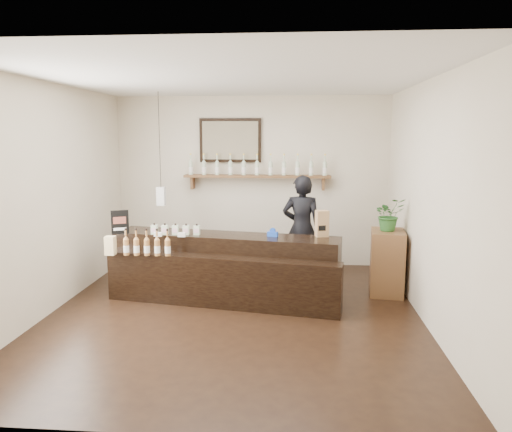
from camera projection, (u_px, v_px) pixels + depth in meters
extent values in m
plane|color=black|center=(234.00, 315.00, 6.08)|extent=(5.00, 5.00, 0.00)
plane|color=beige|center=(252.00, 182.00, 8.32)|extent=(4.50, 0.00, 4.50)
plane|color=beige|center=(186.00, 248.00, 3.40)|extent=(4.50, 0.00, 4.50)
plane|color=beige|center=(49.00, 199.00, 6.04)|extent=(0.00, 5.00, 5.00)
plane|color=beige|center=(429.00, 203.00, 5.68)|extent=(0.00, 5.00, 5.00)
plane|color=white|center=(232.00, 78.00, 5.64)|extent=(5.00, 5.00, 0.00)
cube|color=brown|center=(257.00, 176.00, 8.17)|extent=(2.40, 0.25, 0.04)
cube|color=brown|center=(193.00, 183.00, 8.30)|extent=(0.04, 0.20, 0.20)
cube|color=brown|center=(323.00, 184.00, 8.13)|extent=(0.04, 0.20, 0.20)
cube|color=black|center=(230.00, 140.00, 8.21)|extent=(1.02, 0.04, 0.72)
cube|color=#4F4332|center=(230.00, 140.00, 8.18)|extent=(0.92, 0.01, 0.62)
cube|color=white|center=(161.00, 196.00, 7.56)|extent=(0.12, 0.12, 0.28)
cylinder|color=black|center=(159.00, 140.00, 7.43)|extent=(0.01, 0.01, 1.41)
cylinder|color=beige|center=(191.00, 168.00, 8.24)|extent=(0.07, 0.07, 0.20)
cone|color=beige|center=(191.00, 161.00, 8.22)|extent=(0.07, 0.07, 0.05)
cylinder|color=beige|center=(191.00, 157.00, 8.21)|extent=(0.02, 0.02, 0.07)
cylinder|color=yellow|center=(190.00, 154.00, 8.20)|extent=(0.03, 0.03, 0.02)
cylinder|color=white|center=(191.00, 170.00, 8.24)|extent=(0.07, 0.07, 0.09)
cylinder|color=beige|center=(204.00, 168.00, 8.22)|extent=(0.07, 0.07, 0.20)
cone|color=beige|center=(204.00, 161.00, 8.20)|extent=(0.07, 0.07, 0.05)
cylinder|color=beige|center=(204.00, 157.00, 8.19)|extent=(0.02, 0.02, 0.07)
cylinder|color=yellow|center=(204.00, 154.00, 8.18)|extent=(0.03, 0.03, 0.02)
cylinder|color=white|center=(204.00, 170.00, 8.22)|extent=(0.07, 0.07, 0.09)
cylinder|color=beige|center=(217.00, 169.00, 8.20)|extent=(0.07, 0.07, 0.20)
cone|color=beige|center=(217.00, 161.00, 8.18)|extent=(0.07, 0.07, 0.05)
cylinder|color=beige|center=(217.00, 157.00, 8.17)|extent=(0.02, 0.02, 0.07)
cylinder|color=yellow|center=(217.00, 154.00, 8.16)|extent=(0.03, 0.03, 0.02)
cylinder|color=white|center=(217.00, 170.00, 8.20)|extent=(0.07, 0.07, 0.09)
cylinder|color=beige|center=(230.00, 169.00, 8.18)|extent=(0.07, 0.07, 0.20)
cone|color=beige|center=(230.00, 161.00, 8.16)|extent=(0.07, 0.07, 0.05)
cylinder|color=beige|center=(230.00, 157.00, 8.15)|extent=(0.02, 0.02, 0.07)
cylinder|color=yellow|center=(230.00, 154.00, 8.15)|extent=(0.03, 0.03, 0.02)
cylinder|color=white|center=(230.00, 170.00, 8.19)|extent=(0.07, 0.07, 0.09)
cylinder|color=beige|center=(244.00, 169.00, 8.17)|extent=(0.07, 0.07, 0.20)
cone|color=beige|center=(244.00, 161.00, 8.14)|extent=(0.07, 0.07, 0.05)
cylinder|color=beige|center=(244.00, 157.00, 8.14)|extent=(0.02, 0.02, 0.07)
cylinder|color=yellow|center=(244.00, 154.00, 8.13)|extent=(0.03, 0.03, 0.02)
cylinder|color=white|center=(244.00, 170.00, 8.17)|extent=(0.07, 0.07, 0.09)
cylinder|color=beige|center=(257.00, 169.00, 8.15)|extent=(0.07, 0.07, 0.20)
cone|color=beige|center=(257.00, 161.00, 8.13)|extent=(0.07, 0.07, 0.05)
cylinder|color=beige|center=(257.00, 157.00, 8.12)|extent=(0.02, 0.02, 0.07)
cylinder|color=yellow|center=(257.00, 154.00, 8.11)|extent=(0.03, 0.03, 0.02)
cylinder|color=white|center=(257.00, 170.00, 8.15)|extent=(0.07, 0.07, 0.09)
cylinder|color=beige|center=(270.00, 169.00, 8.13)|extent=(0.07, 0.07, 0.20)
cone|color=beige|center=(271.00, 161.00, 8.11)|extent=(0.07, 0.07, 0.05)
cylinder|color=beige|center=(271.00, 157.00, 8.10)|extent=(0.02, 0.02, 0.07)
cylinder|color=yellow|center=(271.00, 154.00, 8.09)|extent=(0.03, 0.03, 0.02)
cylinder|color=white|center=(270.00, 170.00, 8.13)|extent=(0.07, 0.07, 0.09)
cylinder|color=beige|center=(284.00, 169.00, 8.11)|extent=(0.07, 0.07, 0.20)
cone|color=beige|center=(284.00, 161.00, 8.09)|extent=(0.07, 0.07, 0.05)
cylinder|color=beige|center=(284.00, 157.00, 8.08)|extent=(0.02, 0.02, 0.07)
cylinder|color=yellow|center=(284.00, 154.00, 8.08)|extent=(0.03, 0.03, 0.02)
cylinder|color=white|center=(284.00, 170.00, 8.12)|extent=(0.07, 0.07, 0.09)
cylinder|color=beige|center=(298.00, 169.00, 8.09)|extent=(0.07, 0.07, 0.20)
cone|color=beige|center=(298.00, 161.00, 8.07)|extent=(0.07, 0.07, 0.05)
cylinder|color=beige|center=(298.00, 157.00, 8.07)|extent=(0.02, 0.02, 0.07)
cylinder|color=yellow|center=(298.00, 155.00, 8.06)|extent=(0.03, 0.03, 0.02)
cylinder|color=white|center=(298.00, 170.00, 8.10)|extent=(0.07, 0.07, 0.09)
cylinder|color=beige|center=(311.00, 169.00, 8.08)|extent=(0.07, 0.07, 0.20)
cone|color=beige|center=(311.00, 161.00, 8.06)|extent=(0.07, 0.07, 0.05)
cylinder|color=beige|center=(311.00, 157.00, 8.05)|extent=(0.02, 0.02, 0.07)
cylinder|color=yellow|center=(311.00, 155.00, 8.04)|extent=(0.03, 0.03, 0.02)
cylinder|color=white|center=(311.00, 170.00, 8.08)|extent=(0.07, 0.07, 0.09)
cylinder|color=beige|center=(325.00, 169.00, 8.06)|extent=(0.07, 0.07, 0.20)
cone|color=beige|center=(325.00, 161.00, 8.04)|extent=(0.07, 0.07, 0.05)
cylinder|color=beige|center=(325.00, 158.00, 8.03)|extent=(0.02, 0.02, 0.07)
cylinder|color=yellow|center=(325.00, 155.00, 8.02)|extent=(0.03, 0.03, 0.02)
cylinder|color=white|center=(325.00, 170.00, 8.06)|extent=(0.07, 0.07, 0.09)
cube|color=black|center=(225.00, 266.00, 6.72)|extent=(3.11, 1.07, 0.85)
cube|color=black|center=(221.00, 282.00, 6.34)|extent=(3.06, 0.80, 0.65)
cube|color=white|center=(158.00, 234.00, 6.52)|extent=(0.10, 0.04, 0.05)
cube|color=white|center=(182.00, 235.00, 6.50)|extent=(0.10, 0.04, 0.05)
cube|color=#DBC085|center=(111.00, 250.00, 6.39)|extent=(0.12, 0.12, 0.12)
cube|color=#DBC085|center=(110.00, 241.00, 6.37)|extent=(0.12, 0.12, 0.12)
cube|color=beige|center=(154.00, 230.00, 6.67)|extent=(0.08, 0.08, 0.13)
cube|color=beige|center=(154.00, 230.00, 6.63)|extent=(0.07, 0.00, 0.06)
cylinder|color=black|center=(154.00, 224.00, 6.66)|extent=(0.02, 0.02, 0.03)
cube|color=beige|center=(165.00, 230.00, 6.66)|extent=(0.08, 0.08, 0.13)
cube|color=beige|center=(164.00, 230.00, 6.62)|extent=(0.07, 0.00, 0.06)
cylinder|color=black|center=(165.00, 224.00, 6.65)|extent=(0.02, 0.02, 0.03)
cube|color=beige|center=(176.00, 230.00, 6.65)|extent=(0.08, 0.08, 0.13)
cube|color=beige|center=(175.00, 231.00, 6.61)|extent=(0.07, 0.00, 0.06)
cylinder|color=black|center=(175.00, 225.00, 6.64)|extent=(0.02, 0.02, 0.03)
cube|color=beige|center=(186.00, 230.00, 6.64)|extent=(0.08, 0.08, 0.13)
cube|color=beige|center=(185.00, 231.00, 6.60)|extent=(0.07, 0.00, 0.06)
cylinder|color=black|center=(186.00, 225.00, 6.63)|extent=(0.02, 0.02, 0.03)
cube|color=beige|center=(197.00, 230.00, 6.63)|extent=(0.08, 0.08, 0.13)
cube|color=beige|center=(196.00, 231.00, 6.59)|extent=(0.07, 0.00, 0.06)
cylinder|color=black|center=(197.00, 225.00, 6.62)|extent=(0.02, 0.02, 0.03)
cylinder|color=#9F6936|center=(126.00, 247.00, 6.37)|extent=(0.07, 0.07, 0.20)
cone|color=#9F6936|center=(126.00, 237.00, 6.35)|extent=(0.07, 0.07, 0.05)
cylinder|color=#9F6936|center=(126.00, 233.00, 6.34)|extent=(0.02, 0.02, 0.07)
cylinder|color=black|center=(125.00, 229.00, 6.33)|extent=(0.03, 0.03, 0.02)
cylinder|color=white|center=(126.00, 249.00, 6.37)|extent=(0.07, 0.07, 0.09)
cylinder|color=#9F6936|center=(137.00, 247.00, 6.36)|extent=(0.07, 0.07, 0.20)
cone|color=#9F6936|center=(136.00, 238.00, 6.34)|extent=(0.07, 0.07, 0.05)
cylinder|color=#9F6936|center=(136.00, 233.00, 6.33)|extent=(0.02, 0.02, 0.07)
cylinder|color=black|center=(136.00, 229.00, 6.32)|extent=(0.03, 0.03, 0.02)
cylinder|color=white|center=(137.00, 249.00, 6.36)|extent=(0.07, 0.07, 0.09)
cylinder|color=#9F6936|center=(147.00, 248.00, 6.35)|extent=(0.07, 0.07, 0.20)
cone|color=#9F6936|center=(147.00, 238.00, 6.32)|extent=(0.07, 0.07, 0.05)
cylinder|color=#9F6936|center=(146.00, 233.00, 6.32)|extent=(0.02, 0.02, 0.07)
cylinder|color=black|center=(146.00, 230.00, 6.31)|extent=(0.03, 0.03, 0.02)
cylinder|color=white|center=(147.00, 249.00, 6.35)|extent=(0.07, 0.07, 0.09)
cylinder|color=#9F6936|center=(157.00, 248.00, 6.33)|extent=(0.07, 0.07, 0.20)
cone|color=#9F6936|center=(157.00, 238.00, 6.31)|extent=(0.07, 0.07, 0.05)
cylinder|color=#9F6936|center=(157.00, 233.00, 6.30)|extent=(0.02, 0.02, 0.07)
cylinder|color=black|center=(157.00, 230.00, 6.30)|extent=(0.03, 0.03, 0.02)
cylinder|color=white|center=(157.00, 249.00, 6.34)|extent=(0.07, 0.07, 0.09)
cylinder|color=#9F6936|center=(168.00, 248.00, 6.32)|extent=(0.07, 0.07, 0.20)
cone|color=#9F6936|center=(167.00, 238.00, 6.30)|extent=(0.07, 0.07, 0.05)
cylinder|color=#9F6936|center=(167.00, 234.00, 6.29)|extent=(0.02, 0.02, 0.07)
cylinder|color=black|center=(167.00, 230.00, 6.29)|extent=(0.03, 0.03, 0.02)
cylinder|color=white|center=(168.00, 250.00, 6.33)|extent=(0.07, 0.07, 0.09)
cube|color=black|center=(120.00, 222.00, 6.66)|extent=(0.22, 0.11, 0.32)
cube|color=brown|center=(120.00, 220.00, 6.64)|extent=(0.15, 0.07, 0.09)
cube|color=white|center=(120.00, 229.00, 6.66)|extent=(0.15, 0.07, 0.04)
cube|color=#A2754E|center=(322.00, 224.00, 6.49)|extent=(0.18, 0.16, 0.34)
cube|color=black|center=(322.00, 228.00, 6.44)|extent=(0.10, 0.03, 0.07)
cube|color=#1A45B8|center=(273.00, 234.00, 6.51)|extent=(0.15, 0.09, 0.06)
cylinder|color=#1A45B8|center=(273.00, 231.00, 6.50)|extent=(0.08, 0.05, 0.07)
cube|color=brown|center=(387.00, 262.00, 6.85)|extent=(0.51, 0.65, 0.88)
imported|color=#285B24|center=(389.00, 214.00, 6.74)|extent=(0.50, 0.46, 0.45)
imported|color=black|center=(302.00, 221.00, 7.40)|extent=(0.69, 0.49, 1.80)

